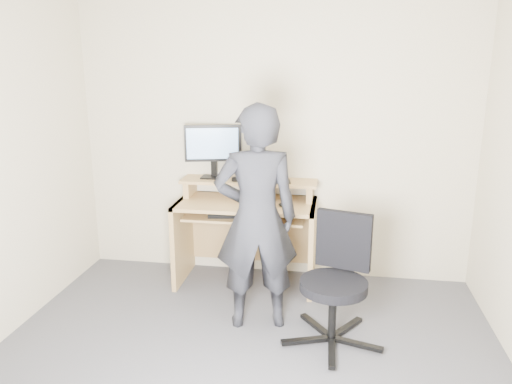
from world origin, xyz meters
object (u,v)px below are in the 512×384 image
(office_chair, at_px, (337,275))
(person, at_px, (256,219))
(desk, at_px, (248,221))
(monitor, at_px, (213,147))

(office_chair, bearing_deg, person, -175.45)
(person, bearing_deg, desk, -89.13)
(desk, distance_m, person, 0.85)
(desk, height_order, monitor, monitor)
(office_chair, xyz_separation_m, person, (-0.59, 0.13, 0.35))
(desk, relative_size, person, 0.72)
(desk, bearing_deg, person, -75.51)
(desk, distance_m, monitor, 0.73)
(desk, distance_m, office_chair, 1.20)
(monitor, bearing_deg, person, -72.57)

